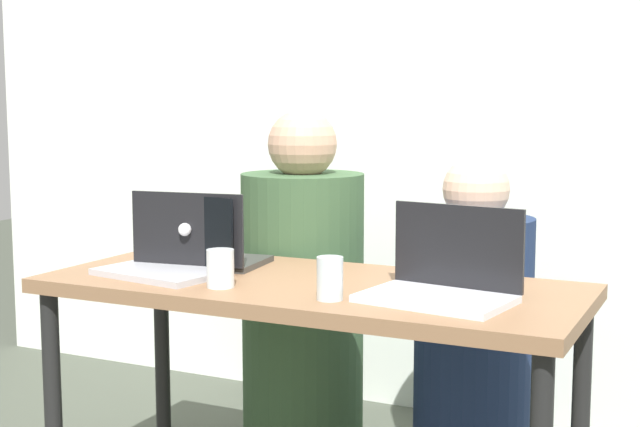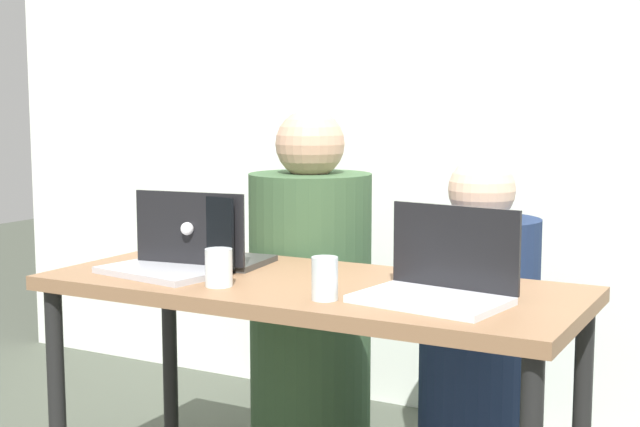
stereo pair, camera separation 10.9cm
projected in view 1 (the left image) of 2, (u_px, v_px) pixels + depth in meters
back_wall at (449, 108)px, 3.47m from camera, size 4.50×0.10×2.43m
desk at (310, 310)px, 2.44m from camera, size 1.48×0.63×0.75m
person_on_left at (303, 304)px, 3.09m from camera, size 0.46×0.46×1.21m
person_on_right at (473, 342)px, 2.83m from camera, size 0.46×0.46×1.07m
laptop_front_left at (170, 257)px, 2.54m from camera, size 0.38×0.28×0.22m
laptop_front_right at (443, 280)px, 2.20m from camera, size 0.39×0.29×0.23m
laptop_back_left at (200, 250)px, 2.65m from camera, size 0.38×0.29×0.23m
water_glass_right at (330, 281)px, 2.20m from camera, size 0.07×0.07×0.11m
water_glass_left at (220, 271)px, 2.35m from camera, size 0.07×0.07×0.10m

